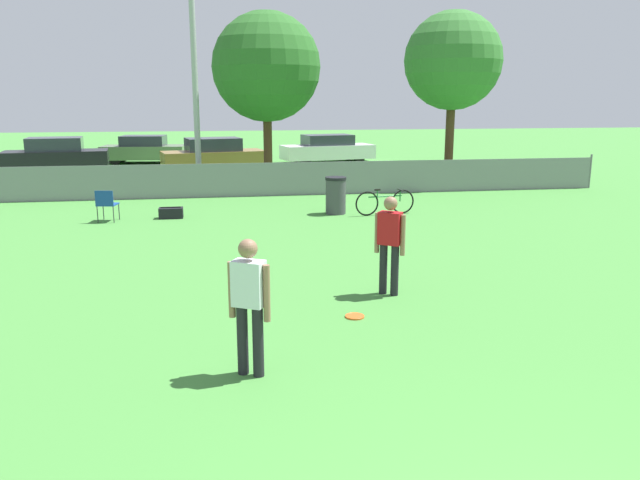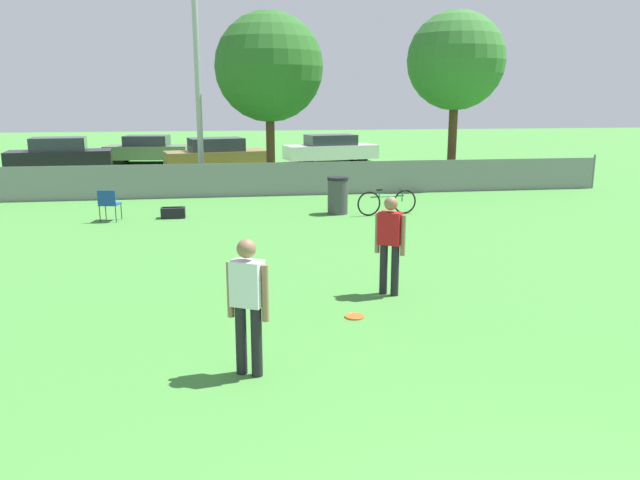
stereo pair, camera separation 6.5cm
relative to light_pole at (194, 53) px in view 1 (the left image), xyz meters
The scene contains 15 objects.
fence_backline 5.27m from the light_pole, 32.30° to the right, with size 22.18×0.07×1.21m.
light_pole is the anchor object (origin of this frame).
tree_near_pole 2.75m from the light_pole, 22.00° to the left, with size 3.92×3.92×6.22m.
tree_far_right 9.22m from the light_pole, ahead, with size 3.54×3.54×6.26m.
player_defender_red 13.64m from the light_pole, 75.06° to the right, with size 0.44×0.39×1.64m.
player_receiver_white 15.87m from the light_pole, 86.41° to the right, with size 0.47×0.37×1.64m.
frisbee_disc 14.67m from the light_pole, 79.25° to the right, with size 0.29×0.29×0.03m.
folding_chair_sideline 7.24m from the light_pole, 112.23° to the right, with size 0.55×0.55×0.84m.
bicycle_sideline 8.83m from the light_pole, 47.49° to the right, with size 1.74×0.44×0.73m.
trash_bin 7.77m from the light_pole, 53.78° to the right, with size 0.59×0.59×1.03m.
gear_bag_sideline 6.94m from the light_pole, 96.86° to the right, with size 0.63×0.35×0.31m.
parked_car_dark 9.72m from the light_pole, 134.61° to the left, with size 4.47×2.26×1.51m.
parked_car_olive 11.08m from the light_pole, 106.49° to the left, with size 4.16×2.09×1.35m.
parked_car_tan 6.75m from the light_pole, 84.86° to the left, with size 4.64×2.57×1.48m.
parked_car_white 11.46m from the light_pole, 55.15° to the left, with size 4.83×2.52×1.37m.
Camera 1 is at (-2.13, -2.48, 3.19)m, focal length 35.00 mm.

